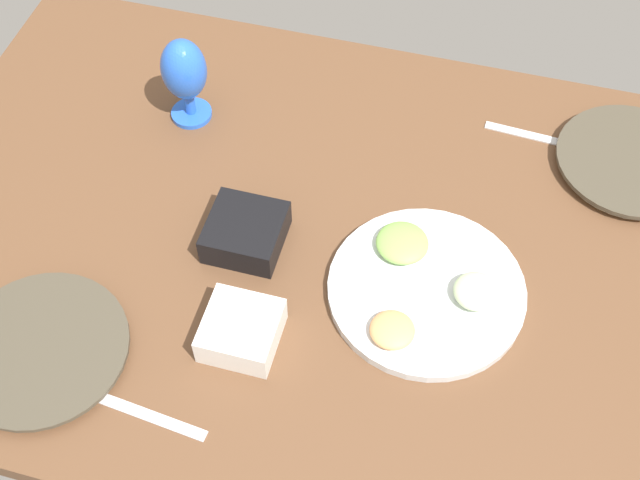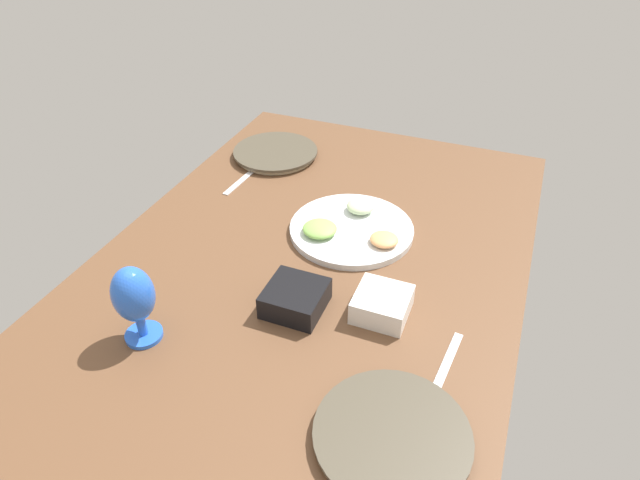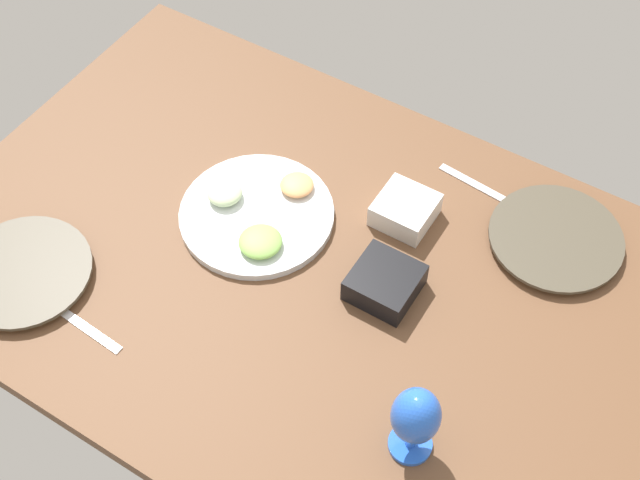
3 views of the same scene
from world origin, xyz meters
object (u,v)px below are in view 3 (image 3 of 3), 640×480
Objects in this scene: dinner_plate_left at (555,239)px; fruit_platter at (257,214)px; hurricane_glass_blue at (415,418)px; square_bowl_white at (405,209)px; dinner_plate_right at (24,273)px; square_bowl_black at (385,282)px.

dinner_plate_left is 0.85× the size of fruit_platter.
hurricane_glass_blue reaches higher than square_bowl_white.
dinner_plate_right is 2.36× the size of square_bowl_white.
square_bowl_white is (30.02, 10.83, 1.95)cm from dinner_plate_left.
square_bowl_black is at bearing 106.11° from square_bowl_white.
hurricane_glass_blue is (-52.37, 28.53, 9.84)cm from fruit_platter.
square_bowl_white is (25.41, -45.05, -8.10)cm from hurricane_glass_blue.
fruit_platter is 31.67cm from square_bowl_white.
square_bowl_black is at bearing -52.86° from hurricane_glass_blue.
fruit_platter is 60.44cm from hurricane_glass_blue.
dinner_plate_right is at bearing 6.07° from hurricane_glass_blue.
dinner_plate_left is 109.82cm from dinner_plate_right.
hurricane_glass_blue is (-84.05, -8.93, 10.01)cm from dinner_plate_right.
dinner_plate_right is at bearing 36.17° from dinner_plate_left.
dinner_plate_right is 2.17× the size of square_bowl_black.
dinner_plate_right is (88.66, 64.81, 0.04)cm from dinner_plate_left.
dinner_plate_right is at bearing 49.78° from fruit_platter.
fruit_platter is at bearing 31.51° from square_bowl_white.
square_bowl_black is at bearing 50.03° from dinner_plate_left.
fruit_platter is (56.98, 27.35, 0.21)cm from dinner_plate_left.
dinner_plate_left is 2.38× the size of square_bowl_white.
hurricane_glass_blue is at bearing 127.14° from square_bowl_black.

